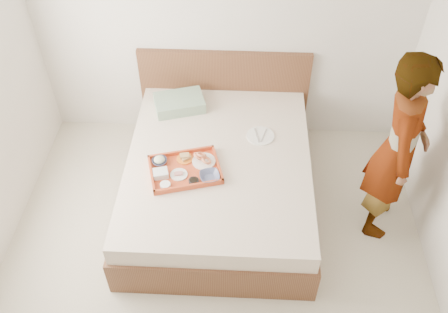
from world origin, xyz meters
name	(u,v)px	position (x,y,z in m)	size (l,w,h in m)	color
ground	(211,297)	(0.00, 0.00, 0.00)	(3.50, 4.00, 0.01)	beige
wall_back	(224,16)	(0.00, 2.00, 1.30)	(3.50, 0.01, 2.60)	silver
bed	(219,179)	(0.00, 1.00, 0.27)	(1.65, 2.00, 0.53)	brown
headboard	(224,93)	(0.00, 1.97, 0.47)	(1.65, 0.06, 0.95)	brown
pillow	(179,103)	(-0.40, 1.66, 0.58)	(0.45, 0.31, 0.11)	#97B493
tray	(185,169)	(-0.26, 0.83, 0.56)	(0.57, 0.41, 0.05)	#C84F2A
prawn_plate	(204,161)	(-0.12, 0.93, 0.55)	(0.20, 0.20, 0.01)	white
navy_bowl_big	(210,176)	(-0.06, 0.75, 0.57)	(0.16, 0.16, 0.04)	#121B40
sauce_dish	(194,181)	(-0.18, 0.70, 0.56)	(0.08, 0.08, 0.03)	black
meat_plate	(179,175)	(-0.31, 0.77, 0.55)	(0.14, 0.14, 0.01)	white
bread_plate	(185,159)	(-0.28, 0.96, 0.55)	(0.14, 0.14, 0.01)	orange
salad_bowl	(160,161)	(-0.48, 0.90, 0.57)	(0.13, 0.13, 0.04)	#121B40
plastic_tub	(161,173)	(-0.45, 0.76, 0.57)	(0.12, 0.10, 0.05)	silver
cheese_round	(165,185)	(-0.40, 0.65, 0.56)	(0.08, 0.08, 0.03)	white
dinner_plate	(260,136)	(0.36, 1.29, 0.54)	(0.25, 0.25, 0.01)	white
person	(398,149)	(1.40, 0.84, 0.85)	(0.62, 0.41, 1.70)	silver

